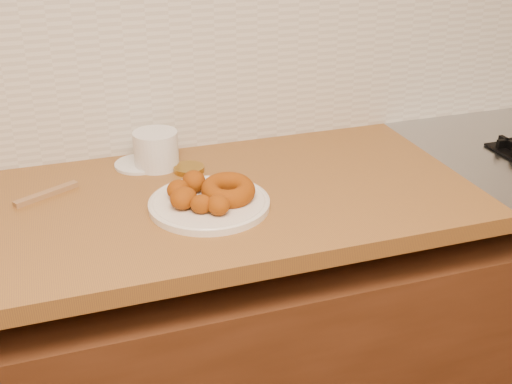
# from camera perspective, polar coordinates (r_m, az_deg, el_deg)

# --- Properties ---
(base_cabinet) EXTENTS (3.60, 0.60, 0.77)m
(base_cabinet) POSITION_cam_1_polar(r_m,az_deg,el_deg) (1.76, -0.40, -14.86)
(base_cabinet) COLOR #592E18
(base_cabinet) RESTS_ON floor
(backsplash) EXTENTS (3.60, 0.02, 0.60)m
(backsplash) POSITION_cam_1_polar(r_m,az_deg,el_deg) (1.65, -3.81, 14.15)
(backsplash) COLOR silver
(backsplash) RESTS_ON wall_back
(donut_plate) EXTENTS (0.26, 0.26, 0.02)m
(donut_plate) POSITION_cam_1_polar(r_m,az_deg,el_deg) (1.39, -4.18, -1.06)
(donut_plate) COLOR white
(donut_plate) RESTS_ON butcher_block
(ring_donut) EXTENTS (0.14, 0.14, 0.05)m
(ring_donut) POSITION_cam_1_polar(r_m,az_deg,el_deg) (1.39, -2.51, 0.20)
(ring_donut) COLOR #954400
(ring_donut) RESTS_ON donut_plate
(fried_dough_chunks) EXTENTS (0.13, 0.19, 0.05)m
(fried_dough_chunks) POSITION_cam_1_polar(r_m,az_deg,el_deg) (1.37, -5.62, -0.17)
(fried_dough_chunks) COLOR #954400
(fried_dough_chunks) RESTS_ON donut_plate
(plastic_tub) EXTENTS (0.12, 0.12, 0.09)m
(plastic_tub) POSITION_cam_1_polar(r_m,az_deg,el_deg) (1.59, -8.87, 3.75)
(plastic_tub) COLOR silver
(plastic_tub) RESTS_ON butcher_block
(tub_lid) EXTENTS (0.16, 0.16, 0.01)m
(tub_lid) POSITION_cam_1_polar(r_m,az_deg,el_deg) (1.62, -10.32, 2.46)
(tub_lid) COLOR silver
(tub_lid) RESTS_ON butcher_block
(brass_jar_lid) EXTENTS (0.08, 0.08, 0.01)m
(brass_jar_lid) POSITION_cam_1_polar(r_m,az_deg,el_deg) (1.57, -5.98, 2.06)
(brass_jar_lid) COLOR olive
(brass_jar_lid) RESTS_ON butcher_block
(wooden_utensil) EXTENTS (0.14, 0.09, 0.01)m
(wooden_utensil) POSITION_cam_1_polar(r_m,az_deg,el_deg) (1.51, -18.12, -0.17)
(wooden_utensil) COLOR olive
(wooden_utensil) RESTS_ON butcher_block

